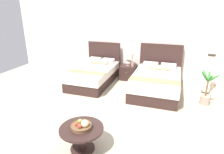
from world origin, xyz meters
The scene contains 11 objects.
ground_plane centered at (0.00, 0.00, -0.01)m, with size 9.57×9.36×0.02m, color #ABA188.
wall_back centered at (0.00, 2.88, 1.43)m, with size 9.57×0.12×2.87m, color white.
bed_near_window centered at (-1.03, 1.70, 0.31)m, with size 1.25×2.12×1.21m.
bed_near_corner centered at (1.02, 1.70, 0.31)m, with size 1.42×2.18×1.27m.
nightstand centered at (-0.04, 2.40, 0.25)m, with size 0.53×0.49×0.50m.
table_lamp centered at (-0.04, 2.42, 0.77)m, with size 0.30×0.30×0.45m.
vase centered at (0.11, 2.36, 0.59)m, with size 0.10×0.10×0.18m.
coffee_table centered at (0.15, -1.38, 0.33)m, with size 0.78×0.78×0.45m.
fruit_bowl centered at (0.16, -1.39, 0.51)m, with size 0.36×0.36×0.18m.
floor_lamp_corner centered at (2.45, 2.11, 0.58)m, with size 0.21×0.21×1.16m.
potted_palm centered at (2.36, 1.29, 0.31)m, with size 0.49×0.45×0.97m.
Camera 1 is at (1.66, -3.97, 2.47)m, focal length 31.72 mm.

